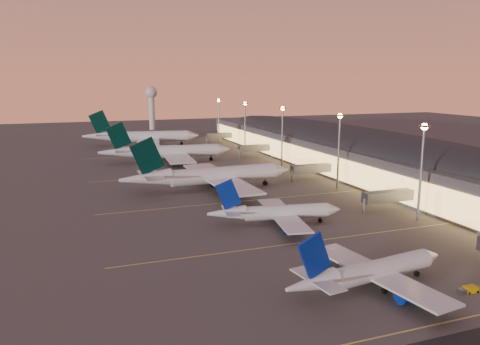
% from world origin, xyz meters
% --- Properties ---
extents(ground, '(700.00, 700.00, 0.00)m').
position_xyz_m(ground, '(0.00, 0.00, 0.00)').
color(ground, '#45423F').
extents(airliner_narrow_south, '(35.15, 31.65, 12.55)m').
position_xyz_m(airliner_narrow_south, '(-1.46, -31.03, 3.24)').
color(airliner_narrow_south, silver).
rests_on(airliner_narrow_south, ground).
extents(airliner_narrow_north, '(35.21, 31.82, 12.60)m').
position_xyz_m(airliner_narrow_north, '(-1.37, 9.46, 3.26)').
color(airliner_narrow_north, silver).
rests_on(airliner_narrow_north, ground).
extents(airliner_wide_near, '(59.80, 54.34, 19.17)m').
position_xyz_m(airliner_wide_near, '(-6.16, 52.69, 4.94)').
color(airliner_wide_near, silver).
rests_on(airliner_wide_near, ground).
extents(airliner_wide_mid, '(59.53, 54.35, 19.04)m').
position_xyz_m(airliner_wide_mid, '(-8.90, 111.95, 4.90)').
color(airliner_wide_mid, silver).
rests_on(airliner_wide_mid, ground).
extents(airliner_wide_far, '(64.57, 59.56, 20.71)m').
position_xyz_m(airliner_wide_far, '(-11.22, 170.72, 5.33)').
color(airliner_wide_far, silver).
rests_on(airliner_wide_far, ground).
extents(terminal_building, '(56.35, 255.00, 17.46)m').
position_xyz_m(terminal_building, '(61.84, 72.47, 8.78)').
color(terminal_building, '#48484C').
rests_on(terminal_building, ground).
extents(light_masts, '(2.20, 217.20, 25.90)m').
position_xyz_m(light_masts, '(36.00, 65.00, 17.55)').
color(light_masts, slate).
rests_on(light_masts, ground).
extents(radar_tower, '(9.00, 9.00, 32.50)m').
position_xyz_m(radar_tower, '(10.00, 260.00, 21.87)').
color(radar_tower, silver).
rests_on(radar_tower, ground).
extents(lane_markings, '(90.00, 180.36, 0.00)m').
position_xyz_m(lane_markings, '(0.00, 40.00, 0.01)').
color(lane_markings, '#D8C659').
rests_on(lane_markings, ground).
extents(baggage_tug_a, '(3.70, 1.78, 1.08)m').
position_xyz_m(baggage_tug_a, '(14.36, -38.13, 0.49)').
color(baggage_tug_a, '#CA9B03').
rests_on(baggage_tug_a, ground).
extents(baggage_tug_c, '(4.02, 2.59, 1.12)m').
position_xyz_m(baggage_tug_c, '(12.25, 13.12, 0.51)').
color(baggage_tug_c, '#CA9B03').
rests_on(baggage_tug_c, ground).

